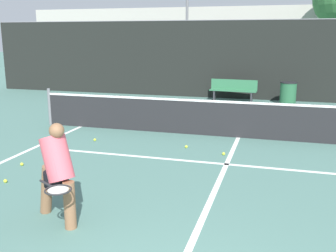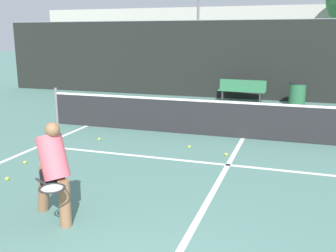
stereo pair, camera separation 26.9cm
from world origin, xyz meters
name	(u,v)px [view 1 (the left image)]	position (x,y,z in m)	size (l,w,h in m)	color
court_service_line	(227,164)	(0.00, 5.13, 0.00)	(8.25, 0.10, 0.01)	white
court_center_mark	(217,186)	(0.00, 3.88, 0.00)	(0.10, 6.97, 0.01)	white
net	(239,118)	(0.00, 7.37, 0.51)	(11.09, 0.09, 1.07)	slate
fence_back	(257,60)	(0.00, 13.76, 1.58)	(24.00, 0.06, 3.18)	black
player_practicing	(57,170)	(-1.93, 1.95, 0.77)	(1.00, 1.00, 1.45)	#8C6042
tennis_ball_scattered_1	(95,140)	(-3.41, 6.03, 0.03)	(0.07, 0.07, 0.07)	#D1E033
tennis_ball_scattered_2	(186,147)	(-1.07, 6.06, 0.03)	(0.07, 0.07, 0.07)	#D1E033
tennis_ball_scattered_3	(22,164)	(-3.97, 3.90, 0.03)	(0.07, 0.07, 0.07)	#D1E033
tennis_ball_scattered_4	(224,154)	(-0.15, 5.75, 0.03)	(0.07, 0.07, 0.07)	#D1E033
tennis_ball_scattered_5	(5,181)	(-3.67, 3.01, 0.03)	(0.07, 0.07, 0.07)	#D1E033
courtside_bench	(233,89)	(-0.83, 13.01, 0.48)	(1.86, 0.51, 0.86)	#33724C
trash_bin	(288,94)	(1.25, 12.73, 0.44)	(0.62, 0.62, 0.88)	#28603D
parked_car	(223,74)	(-1.92, 17.76, 0.61)	(1.88, 4.66, 1.45)	silver
building_far	(269,40)	(0.00, 26.73, 2.25)	(36.00, 2.40, 4.50)	#B2ADA3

